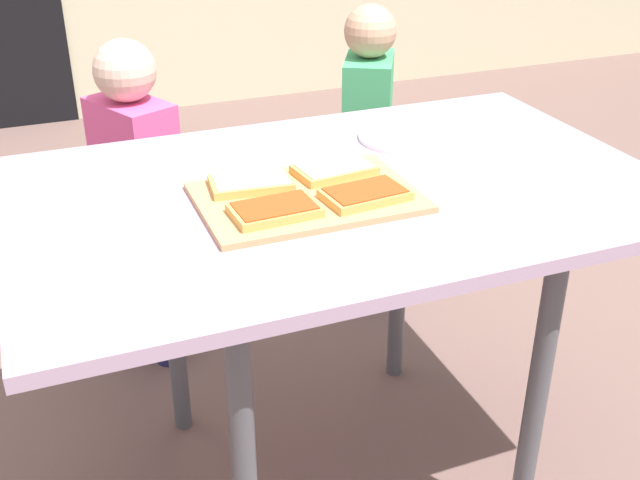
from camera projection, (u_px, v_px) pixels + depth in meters
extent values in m
plane|color=brown|center=(336.00, 472.00, 1.95)|extent=(16.00, 16.00, 0.00)
cube|color=#AB8EA8|center=(340.00, 192.00, 1.59)|extent=(1.31, 0.84, 0.03)
cylinder|color=#4C4C51|center=(536.00, 399.00, 1.62)|extent=(0.05, 0.05, 0.75)
cylinder|color=#4C4C51|center=(172.00, 306.00, 1.93)|extent=(0.05, 0.05, 0.75)
cylinder|color=#4C4C51|center=(400.00, 260.00, 2.13)|extent=(0.05, 0.05, 0.75)
cube|color=tan|center=(307.00, 197.00, 1.52)|extent=(0.42, 0.29, 0.01)
cube|color=tan|center=(275.00, 210.00, 1.43)|extent=(0.16, 0.11, 0.02)
cube|color=#B83E15|center=(275.00, 206.00, 1.43)|extent=(0.15, 0.10, 0.00)
cube|color=tan|center=(251.00, 183.00, 1.54)|extent=(0.17, 0.12, 0.02)
cube|color=beige|center=(251.00, 179.00, 1.54)|extent=(0.15, 0.10, 0.00)
cube|color=tan|center=(365.00, 195.00, 1.49)|extent=(0.17, 0.11, 0.02)
cube|color=#B83E15|center=(365.00, 190.00, 1.49)|extent=(0.15, 0.10, 0.00)
cube|color=tan|center=(334.00, 170.00, 1.60)|extent=(0.17, 0.12, 0.02)
cube|color=beige|center=(334.00, 165.00, 1.60)|extent=(0.15, 0.10, 0.00)
cylinder|color=white|center=(409.00, 137.00, 1.82)|extent=(0.24, 0.24, 0.01)
cylinder|color=navy|center=(137.00, 284.00, 2.36)|extent=(0.09, 0.09, 0.40)
cylinder|color=navy|center=(165.00, 302.00, 2.27)|extent=(0.09, 0.09, 0.40)
cube|color=#E54C8C|center=(136.00, 169.00, 2.13)|extent=(0.23, 0.28, 0.38)
sphere|color=beige|center=(125.00, 71.00, 2.00)|extent=(0.16, 0.16, 0.16)
cylinder|color=#1F2740|center=(366.00, 227.00, 2.67)|extent=(0.09, 0.09, 0.43)
cylinder|color=#1F2740|center=(363.00, 246.00, 2.55)|extent=(0.09, 0.09, 0.43)
cube|color=#3FA566|center=(368.00, 120.00, 2.42)|extent=(0.24, 0.28, 0.39)
sphere|color=tan|center=(370.00, 31.00, 2.29)|extent=(0.16, 0.16, 0.16)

